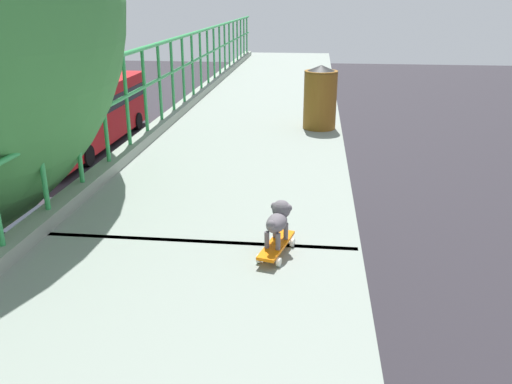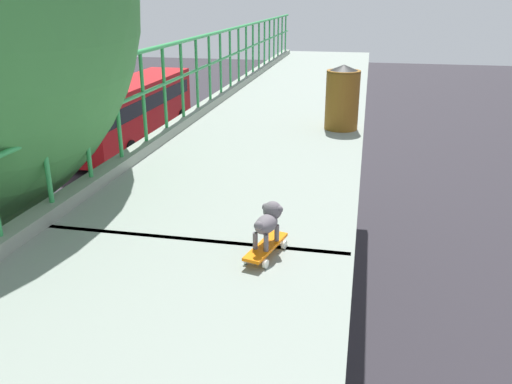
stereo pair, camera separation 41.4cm
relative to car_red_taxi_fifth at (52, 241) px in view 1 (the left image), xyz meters
The scene contains 5 objects.
car_red_taxi_fifth is the anchor object (origin of this frame).
city_bus 12.74m from the car_red_taxi_fifth, 107.91° to the left, with size 2.54×11.23×3.08m.
toy_skateboard 12.58m from the car_red_taxi_fifth, 52.91° to the right, with size 0.27×0.54×0.09m.
small_dog 12.63m from the car_red_taxi_fifth, 52.75° to the right, with size 0.21×0.37×0.30m.
litter_bin 10.35m from the car_red_taxi_fifth, 35.18° to the right, with size 0.48×0.48×0.91m.
Camera 1 is at (1.98, -1.86, 7.22)m, focal length 37.26 mm.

